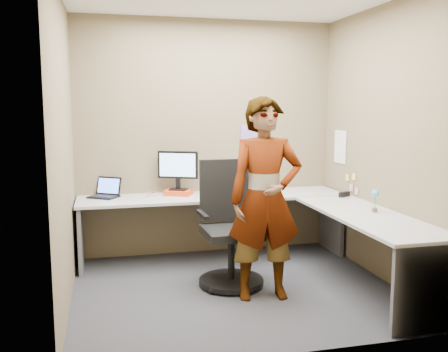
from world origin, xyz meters
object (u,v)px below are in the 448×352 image
object	(u,v)px
office_chair	(229,235)
desk	(267,217)
monitor	(178,167)
person	(265,199)

from	to	relation	value
office_chair	desk	bearing A→B (deg)	22.92
desk	monitor	size ratio (longest dim) A/B	6.87
desk	office_chair	world-z (taller)	office_chair
person	monitor	bearing A→B (deg)	118.34
desk	monitor	xyz separation A→B (m)	(-0.81, 0.72, 0.46)
office_chair	person	size ratio (longest dim) A/B	0.65
monitor	person	size ratio (longest dim) A/B	0.24
desk	monitor	world-z (taller)	monitor
person	office_chair	bearing A→B (deg)	123.53
desk	person	size ratio (longest dim) A/B	1.65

